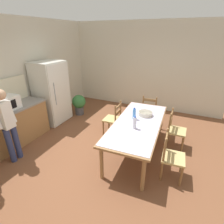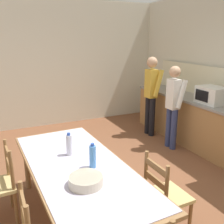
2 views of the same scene
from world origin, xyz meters
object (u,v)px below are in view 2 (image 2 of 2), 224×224
(person_at_sink, at_px, (151,92))
(microwave, at_px, (212,95))
(dining_table, at_px, (78,171))
(chair_side_far_right, at_px, (165,196))
(bottle_off_centre, at_px, (93,156))
(person_at_counter, at_px, (173,103))
(bottle_near_centre, at_px, (69,145))
(serving_bowl, at_px, (86,180))

(person_at_sink, bearing_deg, microwave, -67.16)
(dining_table, distance_m, chair_side_far_right, 0.96)
(bottle_off_centre, bearing_deg, person_at_counter, 124.01)
(bottle_off_centre, height_order, chair_side_far_right, bottle_off_centre)
(bottle_near_centre, relative_size, bottle_off_centre, 1.00)
(bottle_off_centre, bearing_deg, microwave, 111.33)
(person_at_counter, bearing_deg, serving_bowl, -143.17)
(microwave, height_order, serving_bowl, microwave)
(microwave, bearing_deg, person_at_counter, -128.24)
(bottle_near_centre, distance_m, person_at_sink, 2.95)
(dining_table, xyz_separation_m, person_at_counter, (-1.34, 2.28, 0.20))
(microwave, bearing_deg, chair_side_far_right, -54.71)
(bottle_off_centre, relative_size, chair_side_far_right, 0.30)
(dining_table, bearing_deg, chair_side_far_right, 58.78)
(bottle_off_centre, distance_m, person_at_sink, 3.11)
(dining_table, relative_size, person_at_counter, 1.49)
(microwave, bearing_deg, bottle_off_centre, -68.67)
(dining_table, xyz_separation_m, bottle_off_centre, (0.11, 0.13, 0.19))
(bottle_near_centre, bearing_deg, person_at_sink, 128.39)
(dining_table, relative_size, person_at_sink, 1.39)
(microwave, height_order, dining_table, microwave)
(bottle_off_centre, bearing_deg, dining_table, -131.13)
(person_at_sink, height_order, person_at_counter, person_at_sink)
(microwave, bearing_deg, serving_bowl, -64.87)
(microwave, xyz_separation_m, person_at_sink, (-1.18, -0.50, -0.13))
(microwave, relative_size, dining_table, 0.21)
(microwave, distance_m, bottle_near_centre, 2.89)
(dining_table, height_order, chair_side_far_right, chair_side_far_right)
(dining_table, distance_m, person_at_sink, 3.14)
(dining_table, distance_m, serving_bowl, 0.43)
(bottle_near_centre, bearing_deg, bottle_off_centre, 19.16)
(serving_bowl, height_order, person_at_counter, person_at_counter)
(serving_bowl, height_order, person_at_sink, person_at_sink)
(bottle_near_centre, distance_m, person_at_counter, 2.52)
(microwave, distance_m, serving_bowl, 3.16)
(person_at_counter, bearing_deg, microwave, -38.24)
(serving_bowl, bearing_deg, bottle_off_centre, 148.50)
(bottle_near_centre, height_order, chair_side_far_right, bottle_near_centre)
(microwave, distance_m, person_at_sink, 1.29)
(bottle_near_centre, xyz_separation_m, person_at_sink, (-1.83, 2.31, 0.07))
(chair_side_far_right, bearing_deg, bottle_near_centre, 45.22)
(bottle_off_centre, distance_m, person_at_counter, 2.60)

